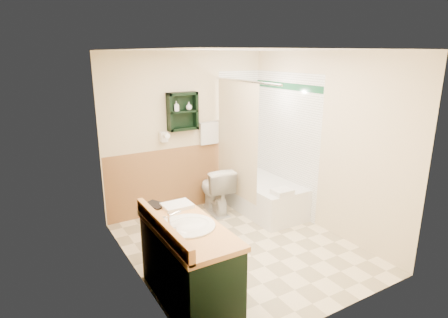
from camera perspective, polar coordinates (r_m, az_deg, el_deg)
floor at (r=4.87m, az=2.46°, el=-13.25°), size 3.00×3.00×0.00m
back_wall at (r=5.71m, az=-5.78°, el=3.98°), size 2.60×0.04×2.40m
left_wall at (r=3.87m, az=-13.91°, el=-2.16°), size 0.04×3.00×2.40m
right_wall at (r=5.24m, az=14.82°, el=2.44°), size 0.04×3.00×2.40m
ceiling at (r=4.26m, az=2.86°, el=16.55°), size 2.60×3.00×0.04m
wainscot_left at (r=4.15m, az=-12.79°, el=-11.32°), size 2.98×2.98×1.00m
wainscot_back at (r=5.86m, az=-5.44°, el=-2.80°), size 2.58×2.58×1.00m
mirror_frame at (r=3.30m, az=-10.58°, el=0.35°), size 1.30×1.30×1.00m
mirror_glass at (r=3.30m, az=-10.50°, el=0.36°), size 1.20×1.20×0.90m
tile_right at (r=5.78m, az=9.18°, el=2.47°), size 1.50×1.50×2.10m
tile_back at (r=6.19m, az=3.07°, el=3.56°), size 0.95×0.95×2.10m
tile_accent at (r=5.64m, az=9.48°, el=10.89°), size 1.50×1.50×0.10m
wall_shelf at (r=5.50m, az=-6.32°, el=7.22°), size 0.45×0.15×0.55m
hair_dryer at (r=5.47m, az=-9.17°, el=3.34°), size 0.10×0.24×0.18m
towel_bar at (r=5.77m, az=-2.36°, el=5.69°), size 0.40×0.06×0.40m
curtain_rod at (r=5.19m, az=3.11°, el=11.77°), size 0.03×1.60×0.03m
shower_curtain at (r=5.46m, az=1.96°, el=2.96°), size 1.05×1.05×1.70m
vanity at (r=3.79m, az=-5.35°, el=-15.58°), size 0.59×1.24×0.79m
bathtub at (r=5.88m, az=5.55°, el=-5.42°), size 0.72×1.50×0.48m
toilet at (r=5.72m, az=-1.33°, el=-4.70°), size 0.50×0.78×0.72m
counter_towel at (r=4.03m, az=-7.15°, el=-7.05°), size 0.30×0.24×0.04m
vanity_book at (r=4.00m, az=-11.36°, el=-5.92°), size 0.16×0.10×0.23m
tub_towel at (r=5.25m, az=8.85°, el=-4.95°), size 0.27×0.22×0.07m
soap_bottle_a at (r=5.45m, az=-7.25°, el=7.61°), size 0.09×0.15×0.06m
soap_bottle_b at (r=5.53m, az=-5.37°, el=7.92°), size 0.12×0.14×0.09m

